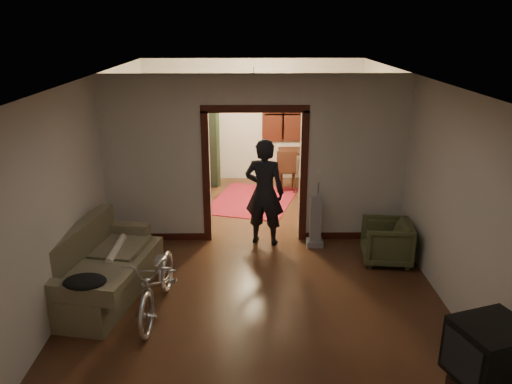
{
  "coord_description": "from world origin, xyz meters",
  "views": [
    {
      "loc": [
        -0.11,
        -7.22,
        3.57
      ],
      "look_at": [
        0.0,
        -0.3,
        1.2
      ],
      "focal_mm": 35.0,
      "sensor_mm": 36.0,
      "label": 1
    }
  ],
  "objects_px": {
    "armchair": "(386,242)",
    "locker": "(198,146)",
    "sofa": "(103,262)",
    "desk": "(303,168)",
    "bicycle": "(158,281)",
    "person": "(264,192)"
  },
  "relations": [
    {
      "from": "armchair",
      "to": "locker",
      "type": "height_order",
      "value": "locker"
    },
    {
      "from": "sofa",
      "to": "desk",
      "type": "distance_m",
      "value": 5.74
    },
    {
      "from": "sofa",
      "to": "armchair",
      "type": "relative_size",
      "value": 2.8
    },
    {
      "from": "sofa",
      "to": "desk",
      "type": "relative_size",
      "value": 1.85
    },
    {
      "from": "sofa",
      "to": "locker",
      "type": "relative_size",
      "value": 1.12
    },
    {
      "from": "locker",
      "to": "desk",
      "type": "relative_size",
      "value": 1.64
    },
    {
      "from": "bicycle",
      "to": "person",
      "type": "relative_size",
      "value": 0.92
    },
    {
      "from": "bicycle",
      "to": "desk",
      "type": "bearing_deg",
      "value": 68.83
    },
    {
      "from": "sofa",
      "to": "armchair",
      "type": "height_order",
      "value": "sofa"
    },
    {
      "from": "bicycle",
      "to": "desk",
      "type": "relative_size",
      "value": 1.49
    },
    {
      "from": "sofa",
      "to": "desk",
      "type": "height_order",
      "value": "sofa"
    },
    {
      "from": "desk",
      "to": "armchair",
      "type": "bearing_deg",
      "value": -83.38
    },
    {
      "from": "sofa",
      "to": "armchair",
      "type": "xyz_separation_m",
      "value": [
        4.11,
        0.9,
        -0.14
      ]
    },
    {
      "from": "desk",
      "to": "sofa",
      "type": "bearing_deg",
      "value": -130.56
    },
    {
      "from": "sofa",
      "to": "person",
      "type": "xyz_separation_m",
      "value": [
        2.24,
        1.64,
        0.43
      ]
    },
    {
      "from": "bicycle",
      "to": "armchair",
      "type": "bearing_deg",
      "value": 26.08
    },
    {
      "from": "sofa",
      "to": "person",
      "type": "bearing_deg",
      "value": 47.23
    },
    {
      "from": "bicycle",
      "to": "person",
      "type": "bearing_deg",
      "value": 59.56
    },
    {
      "from": "person",
      "to": "desk",
      "type": "distance_m",
      "value": 3.29
    },
    {
      "from": "person",
      "to": "locker",
      "type": "distance_m",
      "value": 3.52
    },
    {
      "from": "bicycle",
      "to": "armchair",
      "type": "relative_size",
      "value": 2.27
    },
    {
      "from": "armchair",
      "to": "desk",
      "type": "height_order",
      "value": "desk"
    }
  ]
}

